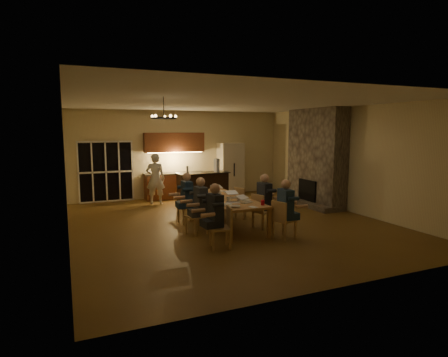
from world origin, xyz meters
TOP-DOWN VIEW (x-y plane):
  - floor at (0.00, 0.00)m, footprint 9.00×9.00m
  - back_wall at (0.00, 4.52)m, footprint 8.00×0.04m
  - left_wall at (-4.02, 0.00)m, footprint 0.04×9.00m
  - right_wall at (4.02, 0.00)m, footprint 0.04×9.00m
  - ceiling at (0.00, 0.00)m, footprint 8.00×9.00m
  - french_doors at (-2.70, 4.47)m, footprint 1.86×0.08m
  - fireplace at (3.70, 1.20)m, footprint 0.58×2.50m
  - kitchenette at (-0.30, 4.20)m, footprint 2.24×0.68m
  - refrigerator at (1.90, 4.15)m, footprint 0.90×0.68m
  - dining_table at (-0.21, -0.21)m, footprint 1.10×3.03m
  - bar_island at (0.25, 2.76)m, footprint 1.79×0.76m
  - chair_left_near at (-1.04, -1.88)m, footprint 0.52×0.52m
  - chair_left_mid at (-1.14, -0.66)m, footprint 0.56×0.56m
  - chair_left_far at (-1.03, 0.47)m, footprint 0.49×0.49m
  - chair_right_near at (0.60, -1.80)m, footprint 0.55×0.55m
  - chair_right_mid at (0.60, -0.78)m, footprint 0.55×0.55m
  - chair_right_far at (0.66, 0.40)m, footprint 0.54×0.54m
  - person_left_near at (-1.11, -1.77)m, footprint 0.65×0.65m
  - person_right_near at (0.62, -1.81)m, footprint 0.63×0.63m
  - person_left_mid at (-1.05, -0.68)m, footprint 0.61×0.61m
  - person_right_mid at (0.70, -0.69)m, footprint 0.62×0.62m
  - person_left_far at (-1.06, 0.38)m, footprint 0.61×0.61m
  - standing_person at (-1.22, 3.37)m, footprint 0.74×0.63m
  - chandelier at (-2.01, -1.08)m, footprint 0.55×0.55m
  - laptop_a at (-0.48, -1.33)m, footprint 0.41×0.39m
  - laptop_b at (-0.01, -1.02)m, footprint 0.41×0.40m
  - laptop_c at (-0.46, -0.11)m, footprint 0.39×0.36m
  - laptop_d at (-0.01, -0.31)m, footprint 0.33×0.29m
  - laptop_e at (-0.44, 0.97)m, footprint 0.40×0.38m
  - laptop_f at (0.01, 0.76)m, footprint 0.37×0.34m
  - mug_front at (-0.29, -0.65)m, footprint 0.09×0.09m
  - mug_mid at (-0.14, 0.37)m, footprint 0.09×0.09m
  - mug_back at (-0.61, 0.56)m, footprint 0.08×0.08m
  - redcup_near at (0.22, -1.46)m, footprint 0.09×0.09m
  - redcup_mid at (-0.60, 0.19)m, footprint 0.10×0.10m
  - can_silver at (-0.16, -0.92)m, footprint 0.06×0.06m
  - can_cola at (-0.41, 1.12)m, footprint 0.06×0.06m
  - can_right at (0.22, 0.17)m, footprint 0.07×0.07m
  - plate_near at (0.10, -0.78)m, footprint 0.27×0.27m
  - plate_left at (-0.53, -1.06)m, footprint 0.26×0.26m
  - plate_far at (0.20, 0.56)m, footprint 0.22×0.22m
  - notepad at (-0.10, -1.59)m, footprint 0.18×0.22m
  - bar_bottle at (-0.28, 2.76)m, footprint 0.08×0.08m
  - bar_blender at (0.77, 2.79)m, footprint 0.18×0.18m

SIDE VIEW (x-z plane):
  - floor at x=0.00m, z-range 0.00..0.00m
  - dining_table at x=-0.21m, z-range 0.00..0.75m
  - chair_left_near at x=-1.04m, z-range 0.00..0.89m
  - chair_left_mid at x=-1.14m, z-range 0.00..0.89m
  - chair_left_far at x=-1.03m, z-range 0.00..0.89m
  - chair_right_near at x=0.60m, z-range 0.00..0.89m
  - chair_right_mid at x=0.60m, z-range 0.00..0.89m
  - chair_right_far at x=0.66m, z-range 0.00..0.89m
  - bar_island at x=0.25m, z-range 0.00..1.08m
  - person_left_near at x=-1.11m, z-range 0.00..1.38m
  - person_right_near at x=0.62m, z-range 0.00..1.38m
  - person_left_mid at x=-1.05m, z-range 0.00..1.38m
  - person_right_mid at x=0.70m, z-range 0.00..1.38m
  - person_left_far at x=-1.06m, z-range 0.00..1.38m
  - notepad at x=-0.10m, z-range 0.75..0.76m
  - plate_near at x=0.10m, z-range 0.75..0.77m
  - plate_left at x=-0.53m, z-range 0.75..0.77m
  - plate_far at x=0.20m, z-range 0.75..0.77m
  - mug_front at x=-0.29m, z-range 0.75..0.85m
  - mug_mid at x=-0.14m, z-range 0.75..0.85m
  - mug_back at x=-0.61m, z-range 0.75..0.85m
  - redcup_near at x=0.22m, z-range 0.75..0.87m
  - redcup_mid at x=-0.60m, z-range 0.75..0.87m
  - can_silver at x=-0.16m, z-range 0.75..0.87m
  - can_cola at x=-0.41m, z-range 0.75..0.87m
  - can_right at x=0.22m, z-range 0.75..0.87m
  - laptop_a at x=-0.48m, z-range 0.75..0.98m
  - laptop_b at x=-0.01m, z-range 0.75..0.98m
  - laptop_c at x=-0.46m, z-range 0.75..0.98m
  - laptop_d at x=-0.01m, z-range 0.75..0.98m
  - laptop_e at x=-0.44m, z-range 0.75..0.98m
  - laptop_f at x=0.01m, z-range 0.75..0.98m
  - standing_person at x=-1.22m, z-range 0.00..1.73m
  - refrigerator at x=1.90m, z-range 0.00..2.00m
  - french_doors at x=-2.70m, z-range 0.00..2.10m
  - kitchenette at x=-0.30m, z-range 0.00..2.40m
  - bar_bottle at x=-0.28m, z-range 1.08..1.32m
  - bar_blender at x=0.77m, z-range 1.08..1.53m
  - back_wall at x=0.00m, z-range 0.00..3.20m
  - left_wall at x=-4.02m, z-range 0.00..3.20m
  - right_wall at x=4.02m, z-range 0.00..3.20m
  - fireplace at x=3.70m, z-range 0.00..3.20m
  - chandelier at x=-2.01m, z-range 2.73..2.77m
  - ceiling at x=0.00m, z-range 3.20..3.24m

